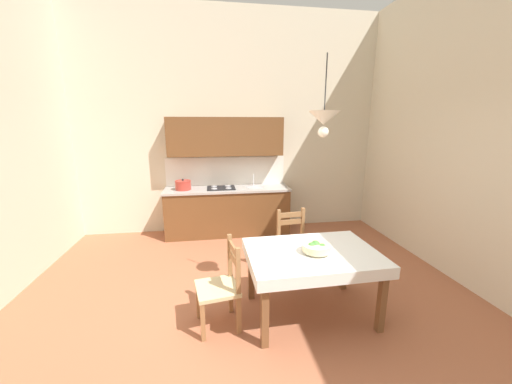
{
  "coord_description": "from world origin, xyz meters",
  "views": [
    {
      "loc": [
        -0.39,
        -2.74,
        2.08
      ],
      "look_at": [
        0.23,
        1.26,
        1.12
      ],
      "focal_mm": 20.31,
      "sensor_mm": 36.0,
      "label": 1
    }
  ],
  "objects_px": {
    "kitchen_cabinetry": "(227,190)",
    "dining_chair_tv_side": "(221,287)",
    "fruit_bowl": "(316,248)",
    "dining_table": "(312,261)",
    "pendant_lamp": "(324,119)",
    "dining_chair_kitchen_side": "(294,245)"
  },
  "relations": [
    {
      "from": "dining_chair_tv_side",
      "to": "pendant_lamp",
      "type": "relative_size",
      "value": 1.16
    },
    {
      "from": "dining_table",
      "to": "pendant_lamp",
      "type": "distance_m",
      "value": 1.51
    },
    {
      "from": "dining_table",
      "to": "dining_chair_kitchen_side",
      "type": "height_order",
      "value": "dining_chair_kitchen_side"
    },
    {
      "from": "dining_table",
      "to": "dining_chair_tv_side",
      "type": "relative_size",
      "value": 1.52
    },
    {
      "from": "dining_table",
      "to": "dining_chair_kitchen_side",
      "type": "bearing_deg",
      "value": 86.47
    },
    {
      "from": "dining_chair_tv_side",
      "to": "fruit_bowl",
      "type": "height_order",
      "value": "dining_chair_tv_side"
    },
    {
      "from": "kitchen_cabinetry",
      "to": "pendant_lamp",
      "type": "bearing_deg",
      "value": -70.98
    },
    {
      "from": "dining_chair_kitchen_side",
      "to": "dining_chair_tv_side",
      "type": "relative_size",
      "value": 1.0
    },
    {
      "from": "fruit_bowl",
      "to": "pendant_lamp",
      "type": "xyz_separation_m",
      "value": [
        0.08,
        0.18,
        1.32
      ]
    },
    {
      "from": "kitchen_cabinetry",
      "to": "dining_table",
      "type": "xyz_separation_m",
      "value": [
        0.76,
        -2.65,
        -0.23
      ]
    },
    {
      "from": "dining_table",
      "to": "fruit_bowl",
      "type": "height_order",
      "value": "fruit_bowl"
    },
    {
      "from": "kitchen_cabinetry",
      "to": "dining_table",
      "type": "height_order",
      "value": "kitchen_cabinetry"
    },
    {
      "from": "dining_table",
      "to": "pendant_lamp",
      "type": "height_order",
      "value": "pendant_lamp"
    },
    {
      "from": "kitchen_cabinetry",
      "to": "pendant_lamp",
      "type": "height_order",
      "value": "pendant_lamp"
    },
    {
      "from": "dining_chair_kitchen_side",
      "to": "fruit_bowl",
      "type": "distance_m",
      "value": 0.98
    },
    {
      "from": "kitchen_cabinetry",
      "to": "dining_chair_tv_side",
      "type": "height_order",
      "value": "kitchen_cabinetry"
    },
    {
      "from": "kitchen_cabinetry",
      "to": "dining_chair_tv_side",
      "type": "relative_size",
      "value": 2.51
    },
    {
      "from": "fruit_bowl",
      "to": "dining_table",
      "type": "bearing_deg",
      "value": 116.96
    },
    {
      "from": "pendant_lamp",
      "to": "dining_table",
      "type": "bearing_deg",
      "value": -129.03
    },
    {
      "from": "fruit_bowl",
      "to": "dining_chair_kitchen_side",
      "type": "bearing_deg",
      "value": 88.2
    },
    {
      "from": "kitchen_cabinetry",
      "to": "dining_chair_tv_side",
      "type": "xyz_separation_m",
      "value": [
        -0.22,
        -2.68,
        -0.41
      ]
    },
    {
      "from": "dining_chair_tv_side",
      "to": "pendant_lamp",
      "type": "height_order",
      "value": "pendant_lamp"
    }
  ]
}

